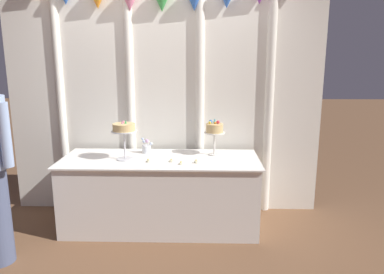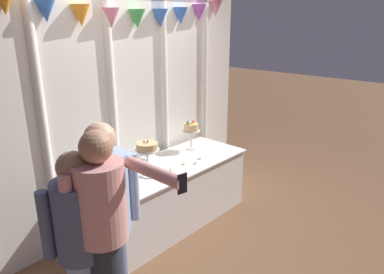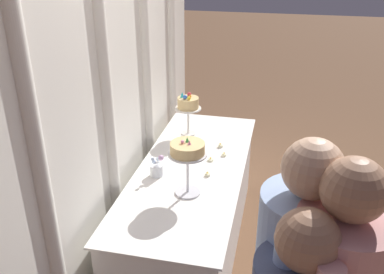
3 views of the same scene
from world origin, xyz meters
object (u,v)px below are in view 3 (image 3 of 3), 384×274
(cake_display_nearright, at_px, (188,105))
(cake_table, at_px, (192,208))
(cake_display_nearleft, at_px, (187,153))
(tealight_far_right, at_px, (220,146))
(tealight_near_left, at_px, (211,160))
(tealight_far_left, at_px, (207,175))
(flower_vase, at_px, (157,168))
(tealight_near_right, at_px, (224,155))

(cake_display_nearright, bearing_deg, cake_table, -164.30)
(cake_display_nearleft, distance_m, cake_display_nearright, 0.93)
(cake_display_nearright, height_order, tealight_far_right, cake_display_nearright)
(cake_display_nearleft, xyz_separation_m, tealight_near_left, (0.47, -0.07, -0.29))
(tealight_near_left, bearing_deg, tealight_far_left, -175.53)
(flower_vase, bearing_deg, tealight_far_left, -79.17)
(cake_display_nearleft, height_order, flower_vase, cake_display_nearleft)
(cake_table, distance_m, tealight_near_right, 0.49)
(tealight_far_left, bearing_deg, tealight_far_right, -2.12)
(cake_display_nearleft, distance_m, tealight_near_left, 0.56)
(tealight_near_right, bearing_deg, flower_vase, 133.05)
(cake_table, bearing_deg, tealight_near_right, -42.59)
(cake_table, bearing_deg, tealight_far_left, -126.94)
(tealight_near_right, bearing_deg, cake_display_nearright, 47.56)
(tealight_near_left, bearing_deg, tealight_near_right, -41.18)
(flower_vase, xyz_separation_m, tealight_far_left, (0.07, -0.35, -0.05))
(cake_display_nearleft, xyz_separation_m, tealight_far_left, (0.24, -0.09, -0.29))
(cake_table, relative_size, tealight_far_left, 51.40)
(cake_display_nearright, xyz_separation_m, tealight_far_left, (-0.66, -0.29, -0.26))
(cake_table, height_order, tealight_far_right, tealight_far_right)
(cake_display_nearright, relative_size, tealight_near_right, 9.80)
(cake_display_nearleft, height_order, tealight_far_left, cake_display_nearleft)
(cake_table, xyz_separation_m, tealight_near_right, (0.22, -0.21, 0.38))
(tealight_far_right, bearing_deg, cake_display_nearleft, 171.73)
(cake_display_nearleft, relative_size, tealight_near_left, 8.74)
(cake_table, xyz_separation_m, cake_display_nearright, (0.55, 0.16, 0.64))
(cake_table, height_order, tealight_near_right, tealight_near_right)
(flower_vase, height_order, tealight_far_right, flower_vase)
(tealight_far_left, bearing_deg, flower_vase, 100.83)
(cake_display_nearleft, distance_m, tealight_far_right, 0.78)
(cake_display_nearright, height_order, tealight_near_right, cake_display_nearright)
(cake_display_nearleft, relative_size, flower_vase, 2.45)
(tealight_near_left, bearing_deg, cake_display_nearright, 32.49)
(tealight_near_left, xyz_separation_m, tealight_near_right, (0.10, -0.09, 0.00))
(cake_display_nearleft, xyz_separation_m, flower_vase, (0.18, 0.26, -0.24))
(tealight_far_left, relative_size, tealight_far_right, 0.94)
(cake_display_nearright, distance_m, tealight_near_right, 0.55)
(cake_table, bearing_deg, cake_display_nearright, 15.70)
(tealight_far_left, height_order, tealight_near_left, tealight_far_left)
(tealight_near_left, height_order, tealight_far_right, tealight_far_right)
(cake_table, height_order, tealight_far_left, tealight_far_left)
(tealight_far_left, bearing_deg, tealight_near_right, -12.07)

